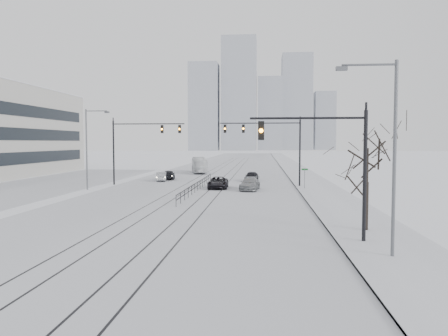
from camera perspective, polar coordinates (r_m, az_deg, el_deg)
ground at (r=19.36m, az=-17.04°, el=-12.78°), size 500.00×500.00×0.00m
road at (r=77.71m, az=-0.21°, el=-0.53°), size 22.00×260.00×0.02m
sidewalk_east at (r=77.66m, az=9.76°, el=-0.53°), size 5.00×260.00×0.16m
curb at (r=77.49m, az=7.96°, el=-0.54°), size 0.10×260.00×0.12m
parking_strip at (r=59.05m, az=-22.30°, el=-2.03°), size 14.00×60.00×0.03m
tram_rails at (r=57.89m, az=-2.01°, el=-1.88°), size 5.30×180.00×0.01m
skyline at (r=291.94m, az=4.65°, el=8.37°), size 96.00×48.00×72.00m
traffic_mast_near at (r=23.52m, az=14.13°, el=1.39°), size 6.10×0.37×7.00m
traffic_mast_ne at (r=52.22m, az=6.23°, el=3.84°), size 9.60×0.37×8.00m
traffic_mast_nw at (r=55.44m, az=-11.33°, el=3.57°), size 9.10×0.37×8.00m
street_light_east at (r=20.98m, az=20.63°, el=2.81°), size 2.73×0.25×9.00m
street_light_west at (r=50.99m, az=-17.20°, el=3.10°), size 2.73×0.25×9.00m
bare_tree at (r=26.93m, az=18.19°, el=1.41°), size 4.40×4.40×6.10m
median_fence at (r=47.98m, az=-3.48°, el=-2.37°), size 0.06×24.00×1.00m
street_sign at (r=49.58m, az=10.49°, el=-0.98°), size 0.70×0.06×2.40m
sedan_sb_inner at (r=62.58m, az=-7.21°, el=-0.90°), size 2.18×4.19×1.36m
sedan_sb_outer at (r=60.33m, az=-8.16°, el=-1.13°), size 1.97×3.92×1.23m
sedan_nb_front at (r=50.28m, az=-0.78°, el=-1.94°), size 2.35×4.84×1.33m
sedan_nb_right at (r=48.59m, az=3.40°, el=-2.10°), size 2.41×4.96×1.39m
sedan_nb_far at (r=59.75m, az=3.61°, el=-1.11°), size 2.08×4.03×1.31m
box_truck at (r=75.77m, az=-3.25°, el=0.37°), size 4.08×9.86×2.67m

